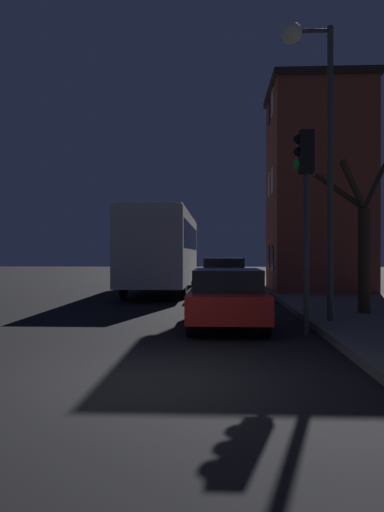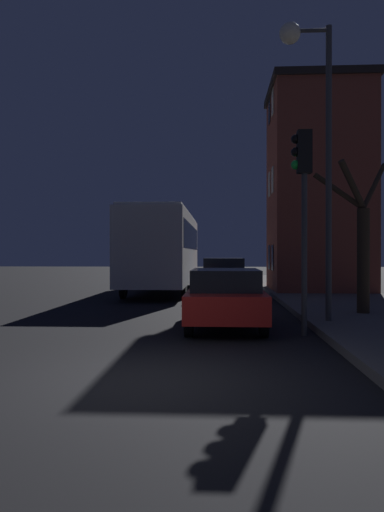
% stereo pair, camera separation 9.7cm
% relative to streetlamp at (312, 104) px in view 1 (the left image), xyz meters
% --- Properties ---
extents(ground_plane, '(120.00, 120.00, 0.00)m').
position_rel_streetlamp_xyz_m(ground_plane, '(-3.24, -5.09, -5.23)').
color(ground_plane, black).
extents(brick_building, '(4.28, 4.76, 8.94)m').
position_rel_streetlamp_xyz_m(brick_building, '(2.18, 10.37, -0.58)').
color(brick_building, brown).
rests_on(brick_building, sidewalk).
extents(streetlamp, '(1.22, 0.50, 6.98)m').
position_rel_streetlamp_xyz_m(streetlamp, '(0.00, 0.00, 0.00)').
color(streetlamp, '#38383A').
rests_on(streetlamp, sidewalk).
extents(traffic_light, '(0.43, 0.24, 4.31)m').
position_rel_streetlamp_xyz_m(traffic_light, '(-0.37, -1.23, -2.13)').
color(traffic_light, '#38383A').
rests_on(traffic_light, ground).
extents(bare_tree, '(2.22, 1.63, 4.11)m').
position_rel_streetlamp_xyz_m(bare_tree, '(1.62, 1.61, -3.18)').
color(bare_tree, '#2D2319').
rests_on(bare_tree, sidewalk).
extents(bus, '(2.53, 11.09, 3.54)m').
position_rel_streetlamp_xyz_m(bus, '(-4.64, 10.73, -3.12)').
color(bus, beige).
rests_on(bus, ground).
extents(car_near_lane, '(1.73, 4.35, 1.36)m').
position_rel_streetlamp_xyz_m(car_near_lane, '(-1.97, -0.10, -4.50)').
color(car_near_lane, '#B21E19').
rests_on(car_near_lane, ground).
extents(car_mid_lane, '(1.76, 4.63, 1.55)m').
position_rel_streetlamp_xyz_m(car_mid_lane, '(-1.96, 8.30, -4.43)').
color(car_mid_lane, navy).
rests_on(car_mid_lane, ground).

